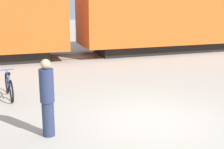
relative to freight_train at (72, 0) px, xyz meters
The scene contains 6 objects.
ground_plane 10.02m from the freight_train, 90.00° to the right, with size 80.00×80.00×0.00m, color #A8A399.
freight_train is the anchor object (origin of this frame).
rail_near 3.04m from the freight_train, 90.00° to the right, with size 61.51×0.07×0.01m, color #4C4238.
rail_far 3.04m from the freight_train, 90.00° to the left, with size 61.51×0.07×0.01m, color #4C4238.
bicycle_blue 7.71m from the freight_train, 117.79° to the right, with size 0.46×1.72×0.86m.
person_in_navy 10.20m from the freight_train, 105.01° to the right, with size 0.32×0.32×1.76m.
Camera 1 is at (-3.32, -6.74, 3.01)m, focal length 50.00 mm.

